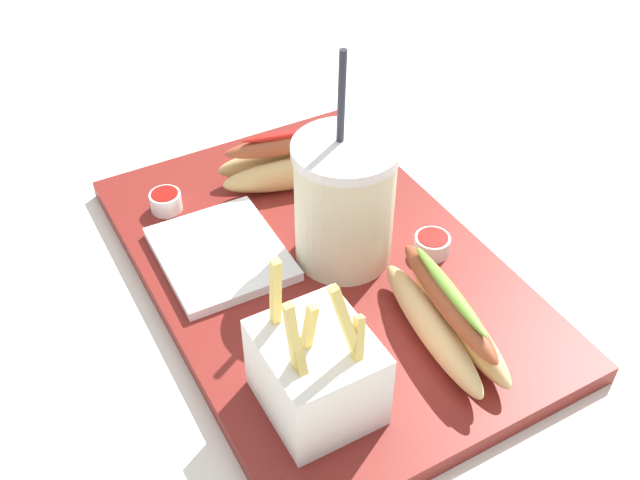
% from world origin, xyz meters
% --- Properties ---
extents(ground_plane, '(2.40, 2.40, 0.02)m').
position_xyz_m(ground_plane, '(0.00, 0.00, -0.01)').
color(ground_plane, silver).
extents(food_tray, '(0.49, 0.32, 0.02)m').
position_xyz_m(food_tray, '(0.00, 0.00, 0.01)').
color(food_tray, maroon).
rests_on(food_tray, ground_plane).
extents(soda_cup, '(0.10, 0.10, 0.22)m').
position_xyz_m(soda_cup, '(0.00, -0.03, 0.09)').
color(soda_cup, beige).
rests_on(soda_cup, food_tray).
extents(fries_basket, '(0.09, 0.08, 0.15)m').
position_xyz_m(fries_basket, '(-0.15, 0.09, 0.06)').
color(fries_basket, white).
rests_on(fries_basket, food_tray).
extents(hot_dog_1, '(0.09, 0.19, 0.07)m').
position_xyz_m(hot_dog_1, '(0.13, -0.05, 0.05)').
color(hot_dog_1, tan).
rests_on(hot_dog_1, food_tray).
extents(hot_dog_2, '(0.17, 0.07, 0.06)m').
position_xyz_m(hot_dog_2, '(-0.14, -0.05, 0.04)').
color(hot_dog_2, '#DBB775').
rests_on(hot_dog_2, food_tray).
extents(ketchup_cup_1, '(0.03, 0.03, 0.02)m').
position_xyz_m(ketchup_cup_1, '(0.16, 0.10, 0.03)').
color(ketchup_cup_1, white).
rests_on(ketchup_cup_1, food_tray).
extents(ketchup_cup_2, '(0.04, 0.04, 0.02)m').
position_xyz_m(ketchup_cup_2, '(-0.04, -0.11, 0.03)').
color(ketchup_cup_2, white).
rests_on(ketchup_cup_2, food_tray).
extents(napkin_stack, '(0.14, 0.12, 0.01)m').
position_xyz_m(napkin_stack, '(0.06, 0.08, 0.03)').
color(napkin_stack, white).
rests_on(napkin_stack, food_tray).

